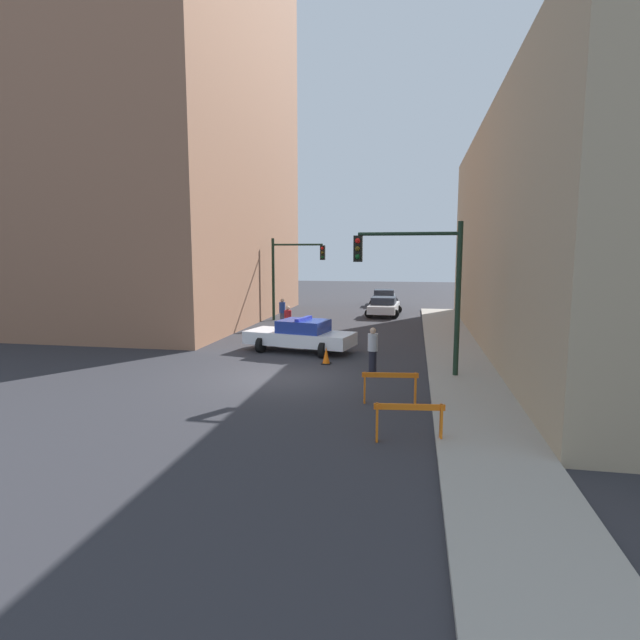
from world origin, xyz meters
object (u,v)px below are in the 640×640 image
traffic_light_near (423,275)px  pedestrian_crossing (288,322)px  parked_car_near (384,306)px  parked_car_mid (384,297)px  pedestrian_sidewalk (373,350)px  traffic_light_far (290,267)px  pedestrian_corner (282,312)px  barrier_mid (390,382)px  traffic_cone (326,356)px  barrier_front (409,416)px  police_car (301,335)px

traffic_light_near → pedestrian_crossing: bearing=133.9°
parked_car_near → parked_car_mid: bearing=95.9°
pedestrian_crossing → pedestrian_sidewalk: size_ratio=1.00×
traffic_light_far → pedestrian_corner: bearing=-85.5°
pedestrian_corner → barrier_mid: 15.58m
parked_car_mid → traffic_cone: bearing=-94.6°
pedestrian_corner → traffic_cone: pedestrian_corner is taller
pedestrian_sidewalk → barrier_front: size_ratio=1.04×
pedestrian_corner → pedestrian_crossing: bearing=31.8°
police_car → pedestrian_corner: 7.54m
traffic_light_near → traffic_light_far: traffic_light_near is taller
parked_car_mid → pedestrian_sidewalk: (1.03, -23.71, 0.19)m
traffic_cone → pedestrian_corner: bearing=114.6°
traffic_light_far → barrier_front: (7.70, -19.62, -2.78)m
traffic_light_near → pedestrian_corner: bearing=126.3°
parked_car_near → parked_car_mid: (-0.42, 7.02, 0.00)m
pedestrian_sidewalk → barrier_front: (1.35, -6.42, -0.24)m
barrier_mid → traffic_cone: size_ratio=2.43×
traffic_light_far → barrier_front: size_ratio=3.26×
traffic_light_far → pedestrian_sidewalk: bearing=-64.3°
parked_car_near → barrier_front: 23.19m
barrier_mid → traffic_cone: (-2.68, 4.72, -0.30)m
traffic_light_far → police_car: size_ratio=1.04×
parked_car_near → barrier_front: bearing=-82.7°
pedestrian_corner → traffic_cone: bearing=37.5°
parked_car_mid → traffic_cone: size_ratio=6.66×
parked_car_near → pedestrian_sidewalk: size_ratio=2.63×
traffic_light_far → parked_car_near: traffic_light_far is taller
traffic_light_far → parked_car_mid: (5.32, 10.51, -2.72)m
traffic_light_near → parked_car_mid: bearing=96.5°
parked_car_near → barrier_mid: size_ratio=2.74×
police_car → pedestrian_sidewalk: size_ratio=3.00×
traffic_light_near → pedestrian_sidewalk: 3.16m
traffic_light_far → traffic_cone: (4.45, -12.00, -3.08)m
traffic_light_far → pedestrian_crossing: bearing=-76.9°
traffic_light_near → traffic_light_far: size_ratio=1.00×
police_car → barrier_mid: bearing=-136.5°
parked_car_mid → pedestrian_sidewalk: size_ratio=2.63×
parked_car_mid → traffic_light_far: bearing=-119.2°
police_car → pedestrian_sidewalk: 4.82m
traffic_cone → barrier_front: bearing=-66.9°
traffic_light_far → parked_car_mid: traffic_light_far is taller
barrier_mid → pedestrian_sidewalk: bearing=102.6°
pedestrian_sidewalk → barrier_mid: pedestrian_sidewalk is taller
pedestrian_crossing → pedestrian_corner: 4.12m
traffic_light_far → traffic_cone: 13.17m
police_car → traffic_cone: 2.71m
barrier_front → pedestrian_sidewalk: bearing=101.9°
parked_car_mid → pedestrian_corner: bearing=-113.4°
pedestrian_corner → barrier_mid: (6.91, -13.96, -0.24)m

